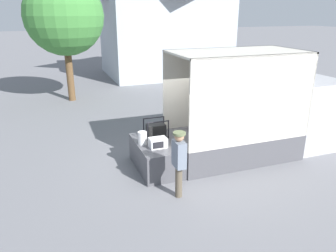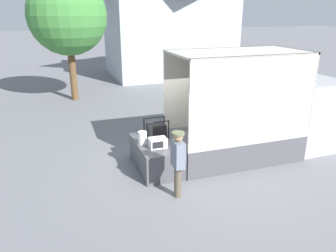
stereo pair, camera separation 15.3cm
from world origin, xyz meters
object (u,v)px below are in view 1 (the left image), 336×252
orange_bucket (142,138)px  portable_generator (157,130)px  microwave (158,143)px  worker_person (179,158)px  box_truck (271,122)px  street_tree (64,16)px

orange_bucket → portable_generator: bearing=35.4°
microwave → portable_generator: bearing=74.6°
microwave → portable_generator: 0.81m
portable_generator → worker_person: (-0.12, -2.15, 0.03)m
microwave → portable_generator: size_ratio=0.71×
orange_bucket → worker_person: bearing=-75.7°
worker_person → orange_bucket: bearing=104.3°
box_truck → portable_generator: (-3.90, 0.42, 0.04)m
box_truck → microwave: box_truck is taller
box_truck → portable_generator: box_truck is taller
worker_person → street_tree: (-1.76, 10.98, 3.21)m
box_truck → microwave: bearing=-175.0°
portable_generator → street_tree: street_tree is taller
orange_bucket → worker_person: 1.80m
microwave → street_tree: size_ratio=0.08×
street_tree → box_truck: bearing=-58.0°
orange_bucket → microwave: bearing=-47.1°
box_truck → portable_generator: size_ratio=8.51×
portable_generator → worker_person: worker_person is taller
microwave → orange_bucket: size_ratio=1.29×
orange_bucket → street_tree: size_ratio=0.06×
microwave → portable_generator: (0.22, 0.78, 0.08)m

